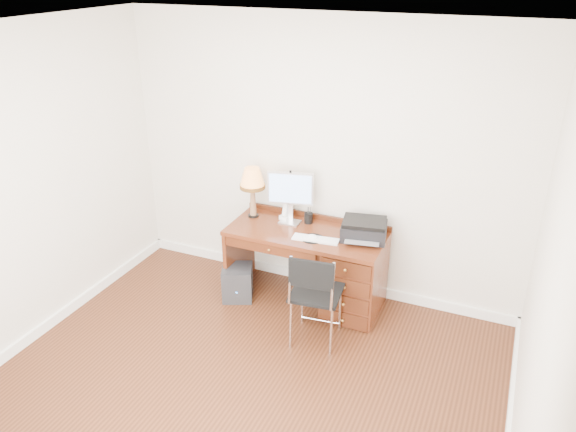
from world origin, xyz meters
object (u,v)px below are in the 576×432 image
at_px(equipment_box, 237,283).
at_px(leg_lamp, 252,181).
at_px(printer, 364,229).
at_px(desk, 337,269).
at_px(monitor, 291,191).
at_px(chair, 314,290).
at_px(phone, 286,214).

bearing_deg(equipment_box, leg_lamp, 63.52).
xyz_separation_m(printer, leg_lamp, (-1.15, 0.02, 0.29)).
distance_m(desk, printer, 0.48).
height_order(monitor, equipment_box, monitor).
bearing_deg(chair, printer, 66.57).
distance_m(leg_lamp, equipment_box, 1.02).
height_order(desk, monitor, monitor).
bearing_deg(chair, phone, 121.00).
bearing_deg(desk, leg_lamp, 173.75).
xyz_separation_m(printer, chair, (-0.22, -0.71, -0.29)).
distance_m(phone, chair, 1.03).
relative_size(leg_lamp, phone, 2.49).
distance_m(monitor, equipment_box, 1.07).
bearing_deg(leg_lamp, desk, -6.25).
bearing_deg(phone, equipment_box, -110.13).
xyz_separation_m(desk, equipment_box, (-0.95, -0.25, -0.24)).
distance_m(monitor, phone, 0.27).
distance_m(leg_lamp, phone, 0.46).
xyz_separation_m(leg_lamp, equipment_box, (-0.02, -0.35, -0.96)).
height_order(leg_lamp, chair, leg_lamp).
relative_size(monitor, phone, 2.48).
bearing_deg(leg_lamp, phone, 10.23).
height_order(printer, equipment_box, printer).
xyz_separation_m(chair, equipment_box, (-0.95, 0.38, -0.37)).
xyz_separation_m(phone, equipment_box, (-0.35, -0.41, -0.64)).
bearing_deg(printer, desk, -170.44).
height_order(leg_lamp, phone, leg_lamp).
distance_m(leg_lamp, chair, 1.32).
bearing_deg(monitor, desk, -27.13).
height_order(desk, leg_lamp, leg_lamp).
distance_m(desk, monitor, 0.86).
bearing_deg(chair, desk, 83.32).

